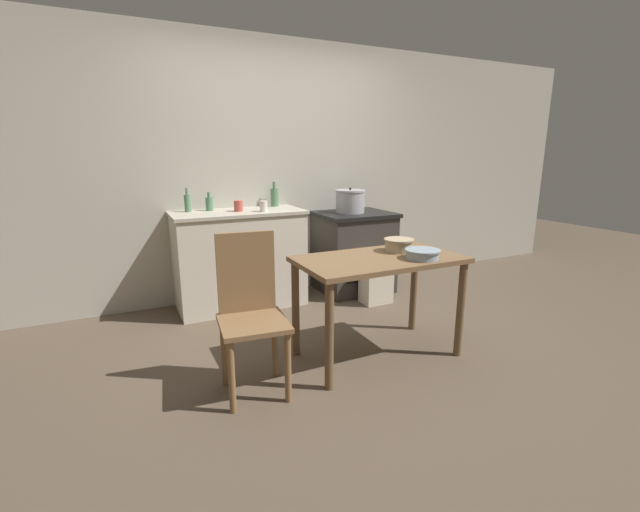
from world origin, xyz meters
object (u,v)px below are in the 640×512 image
at_px(bottle_mid_left, 187,203).
at_px(flour_sack, 376,283).
at_px(bottle_far_left, 209,203).
at_px(mixing_bowl_large, 423,253).
at_px(stock_pot, 350,201).
at_px(cup_center_left, 238,206).
at_px(cup_center, 264,206).
at_px(work_table, 379,273).
at_px(chair, 251,309).
at_px(stove, 353,251).
at_px(mixing_bowl_small, 399,244).
at_px(bottle_left, 274,197).

bearing_deg(bottle_mid_left, flour_sack, -21.83).
bearing_deg(bottle_far_left, mixing_bowl_large, -59.00).
xyz_separation_m(stock_pot, cup_center_left, (-1.18, 0.02, 0.01)).
height_order(flour_sack, stock_pot, stock_pot).
height_order(stock_pot, cup_center, stock_pot).
height_order(work_table, chair, chair).
relative_size(work_table, stock_pot, 3.74).
height_order(work_table, stock_pot, stock_pot).
xyz_separation_m(stove, cup_center_left, (-1.22, 0.02, 0.55)).
bearing_deg(chair, flour_sack, 38.39).
xyz_separation_m(stove, stock_pot, (-0.05, 0.00, 0.54)).
height_order(stock_pot, mixing_bowl_small, stock_pot).
bearing_deg(chair, bottle_left, 71.39).
xyz_separation_m(work_table, flour_sack, (0.62, 0.96, -0.43)).
bearing_deg(cup_center_left, work_table, -67.30).
xyz_separation_m(stock_pot, cup_center, (-0.97, -0.10, 0.01)).
xyz_separation_m(flour_sack, mixing_bowl_small, (-0.39, -0.87, 0.60)).
relative_size(bottle_far_left, bottle_left, 0.70).
relative_size(stock_pot, cup_center_left, 3.11).
bearing_deg(mixing_bowl_small, stove, 73.55).
relative_size(chair, mixing_bowl_large, 4.08).
distance_m(bottle_far_left, bottle_left, 0.66).
xyz_separation_m(work_table, chair, (-0.95, -0.03, -0.11)).
height_order(work_table, flour_sack, work_table).
relative_size(stock_pot, bottle_mid_left, 1.44).
bearing_deg(cup_center_left, bottle_mid_left, 158.25).
relative_size(stove, bottle_left, 3.44).
bearing_deg(flour_sack, cup_center, 160.09).
relative_size(flour_sack, bottle_left, 1.60).
xyz_separation_m(mixing_bowl_large, cup_center_left, (-0.84, 1.61, 0.19)).
height_order(bottle_mid_left, cup_center, bottle_mid_left).
bearing_deg(flour_sack, stove, 89.42).
height_order(chair, stock_pot, stock_pot).
bearing_deg(stock_pot, bottle_left, 162.72).
distance_m(work_table, mixing_bowl_small, 0.29).
relative_size(chair, bottle_left, 4.02).
relative_size(bottle_far_left, cup_center_left, 1.72).
height_order(stock_pot, bottle_left, bottle_left).
bearing_deg(chair, cup_center, 74.06).
xyz_separation_m(stock_pot, bottle_left, (-0.74, 0.23, 0.06)).
bearing_deg(mixing_bowl_large, bottle_mid_left, 125.46).
bearing_deg(bottle_left, mixing_bowl_small, -75.62).
relative_size(bottle_mid_left, cup_center_left, 2.16).
distance_m(stove, flour_sack, 0.52).
bearing_deg(flour_sack, bottle_mid_left, 158.17).
height_order(stove, cup_center_left, cup_center_left).
relative_size(mixing_bowl_small, bottle_far_left, 1.29).
bearing_deg(stove, flour_sack, -90.58).
relative_size(mixing_bowl_small, cup_center_left, 2.23).
distance_m(bottle_far_left, cup_center, 0.52).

